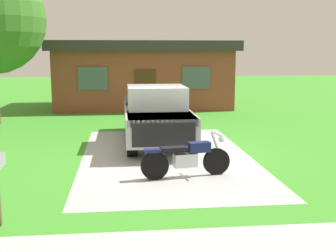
{
  "coord_description": "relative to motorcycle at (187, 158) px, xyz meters",
  "views": [
    {
      "loc": [
        -1.23,
        -11.94,
        2.99
      ],
      "look_at": [
        0.04,
        -0.02,
        0.9
      ],
      "focal_mm": 46.07,
      "sensor_mm": 36.0,
      "label": 1
    }
  ],
  "objects": [
    {
      "name": "ground_plane",
      "position": [
        -0.28,
        2.05,
        -0.47
      ],
      "size": [
        80.0,
        80.0,
        0.0
      ],
      "primitive_type": "plane",
      "color": "#3D9229"
    },
    {
      "name": "driveway_pad",
      "position": [
        -0.28,
        2.05,
        -0.47
      ],
      "size": [
        4.78,
        8.3,
        0.01
      ],
      "primitive_type": "cube",
      "color": "#ACACAC",
      "rests_on": "ground"
    },
    {
      "name": "motorcycle",
      "position": [
        0.0,
        0.0,
        0.0
      ],
      "size": [
        2.2,
        0.74,
        1.09
      ],
      "color": "black",
      "rests_on": "ground"
    },
    {
      "name": "pickup_truck",
      "position": [
        -0.43,
        4.1,
        0.48
      ],
      "size": [
        2.01,
        5.63,
        1.9
      ],
      "color": "black",
      "rests_on": "ground"
    },
    {
      "name": "neighbor_house",
      "position": [
        -0.38,
        13.68,
        1.32
      ],
      "size": [
        9.6,
        5.6,
        3.5
      ],
      "color": "brown",
      "rests_on": "ground"
    }
  ]
}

